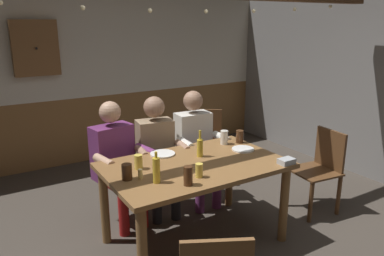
# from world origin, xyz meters

# --- Properties ---
(ground_plane) EXTENTS (6.73, 6.73, 0.00)m
(ground_plane) POSITION_xyz_m (0.00, 0.00, 0.00)
(ground_plane) COLOR #423A33
(back_wall_upper) EXTENTS (5.42, 0.12, 1.39)m
(back_wall_upper) POSITION_xyz_m (0.00, 2.87, 1.64)
(back_wall_upper) COLOR beige
(back_wall_wainscot) EXTENTS (5.42, 0.12, 0.94)m
(back_wall_wainscot) POSITION_xyz_m (0.00, 2.87, 0.47)
(back_wall_wainscot) COLOR brown
(back_wall_wainscot) RESTS_ON ground_plane
(dining_table) EXTENTS (1.57, 0.99, 0.77)m
(dining_table) POSITION_xyz_m (0.00, 0.20, 0.66)
(dining_table) COLOR brown
(dining_table) RESTS_ON ground_plane
(person_0) EXTENTS (0.58, 0.57, 1.24)m
(person_0) POSITION_xyz_m (-0.46, 0.92, 0.68)
(person_0) COLOR #6B2D66
(person_0) RESTS_ON ground_plane
(person_1) EXTENTS (0.55, 0.57, 1.24)m
(person_1) POSITION_xyz_m (-0.01, 0.92, 0.68)
(person_1) COLOR #997F60
(person_1) RESTS_ON ground_plane
(person_2) EXTENTS (0.54, 0.54, 1.25)m
(person_2) POSITION_xyz_m (0.47, 0.92, 0.69)
(person_2) COLOR silver
(person_2) RESTS_ON ground_plane
(chair_empty_near_right) EXTENTS (0.49, 0.49, 0.88)m
(chair_empty_near_right) POSITION_xyz_m (1.47, 0.04, 0.48)
(chair_empty_near_right) COLOR brown
(chair_empty_near_right) RESTS_ON ground_plane
(chair_empty_near_left) EXTENTS (0.62, 0.62, 0.88)m
(chair_empty_near_left) POSITION_xyz_m (0.93, 1.42, 0.48)
(chair_empty_near_left) COLOR brown
(chair_empty_near_left) RESTS_ON ground_plane
(table_candle) EXTENTS (0.04, 0.04, 0.08)m
(table_candle) POSITION_xyz_m (-0.54, 0.14, 0.81)
(table_candle) COLOR #F9E08C
(table_candle) RESTS_ON dining_table
(condiment_caddy) EXTENTS (0.14, 0.10, 0.05)m
(condiment_caddy) POSITION_xyz_m (0.68, -0.24, 0.80)
(condiment_caddy) COLOR #B2B7BC
(condiment_caddy) RESTS_ON dining_table
(plate_0) EXTENTS (0.22, 0.22, 0.01)m
(plate_0) POSITION_xyz_m (0.59, 0.26, 0.78)
(plate_0) COLOR white
(plate_0) RESTS_ON dining_table
(plate_1) EXTENTS (0.23, 0.23, 0.01)m
(plate_1) POSITION_xyz_m (-0.14, 0.55, 0.78)
(plate_1) COLOR white
(plate_1) RESTS_ON dining_table
(bottle_0) EXTENTS (0.06, 0.06, 0.25)m
(bottle_0) POSITION_xyz_m (-0.47, 0.01, 0.88)
(bottle_0) COLOR gold
(bottle_0) RESTS_ON dining_table
(bottle_1) EXTENTS (0.06, 0.06, 0.25)m
(bottle_1) POSITION_xyz_m (0.13, 0.32, 0.87)
(bottle_1) COLOR gold
(bottle_1) RESTS_ON dining_table
(pint_glass_0) EXTENTS (0.07, 0.07, 0.12)m
(pint_glass_0) POSITION_xyz_m (-0.47, 0.34, 0.84)
(pint_glass_0) COLOR #E5C64C
(pint_glass_0) RESTS_ON dining_table
(pint_glass_1) EXTENTS (0.08, 0.08, 0.13)m
(pint_glass_1) POSITION_xyz_m (-0.64, 0.18, 0.84)
(pint_glass_1) COLOR #4C2D19
(pint_glass_1) RESTS_ON dining_table
(pint_glass_2) EXTENTS (0.08, 0.08, 0.14)m
(pint_glass_2) POSITION_xyz_m (0.54, 0.50, 0.84)
(pint_glass_2) COLOR white
(pint_glass_2) RESTS_ON dining_table
(pint_glass_3) EXTENTS (0.06, 0.06, 0.11)m
(pint_glass_3) POSITION_xyz_m (-0.13, -0.08, 0.83)
(pint_glass_3) COLOR #E5C64C
(pint_glass_3) RESTS_ON dining_table
(pint_glass_4) EXTENTS (0.07, 0.07, 0.15)m
(pint_glass_4) POSITION_xyz_m (-0.28, -0.16, 0.85)
(pint_glass_4) COLOR #4C2D19
(pint_glass_4) RESTS_ON dining_table
(pint_glass_5) EXTENTS (0.08, 0.08, 0.13)m
(pint_glass_5) POSITION_xyz_m (0.70, 0.45, 0.84)
(pint_glass_5) COLOR #4C2D19
(pint_glass_5) RESTS_ON dining_table
(wall_dart_cabinet) EXTENTS (0.56, 0.15, 0.70)m
(wall_dart_cabinet) POSITION_xyz_m (-0.80, 2.74, 1.65)
(wall_dart_cabinet) COLOR brown
(string_lights) EXTENTS (3.83, 0.04, 0.11)m
(string_lights) POSITION_xyz_m (-0.00, 0.45, 2.09)
(string_lights) COLOR #F9EAB2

